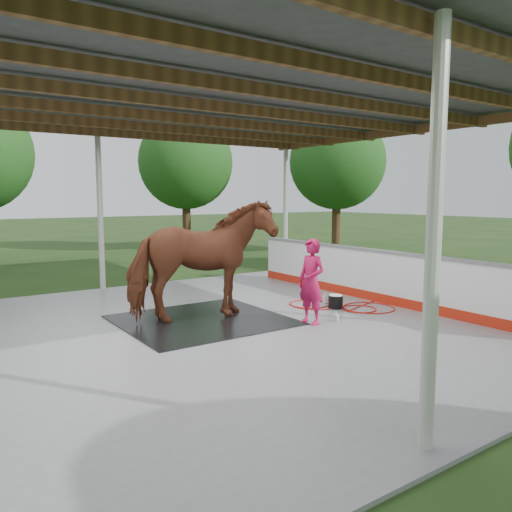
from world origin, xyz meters
TOP-DOWN VIEW (x-y plane):
  - ground at (0.00, 0.00)m, footprint 100.00×100.00m
  - concrete_slab at (0.00, 0.00)m, footprint 12.00×10.00m
  - pavilion_structure at (0.00, -0.00)m, footprint 12.60×10.60m
  - dasher_board at (4.60, 0.00)m, footprint 0.16×8.00m
  - tree_belt at (0.30, 0.90)m, footprint 28.00×28.00m
  - rubber_mat at (0.57, 0.65)m, footprint 2.92×2.74m
  - horse at (0.57, 0.65)m, footprint 2.80×1.59m
  - handler at (2.10, -0.66)m, footprint 0.44×0.61m
  - wash_bucket at (3.34, -0.01)m, footprint 0.30×0.30m
  - soap_bottle_a at (3.47, 0.45)m, footprint 0.13×0.13m
  - soap_bottle_b at (2.61, -0.80)m, footprint 0.11×0.11m
  - hose_coil at (3.50, 0.10)m, footprint 2.04×1.97m

SIDE VIEW (x-z plane):
  - ground at x=0.00m, z-range 0.00..0.00m
  - concrete_slab at x=0.00m, z-range 0.00..0.05m
  - rubber_mat at x=0.57m, z-range 0.05..0.07m
  - hose_coil at x=3.50m, z-range 0.05..0.07m
  - soap_bottle_b at x=2.61m, z-range 0.05..0.23m
  - soap_bottle_a at x=3.47m, z-range 0.05..0.30m
  - wash_bucket at x=3.34m, z-range 0.05..0.34m
  - dasher_board at x=4.60m, z-range 0.02..1.17m
  - handler at x=2.10m, z-range 0.05..1.60m
  - horse at x=0.57m, z-range 0.07..2.31m
  - tree_belt at x=0.30m, z-range 0.89..6.69m
  - pavilion_structure at x=0.00m, z-range 1.94..5.99m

